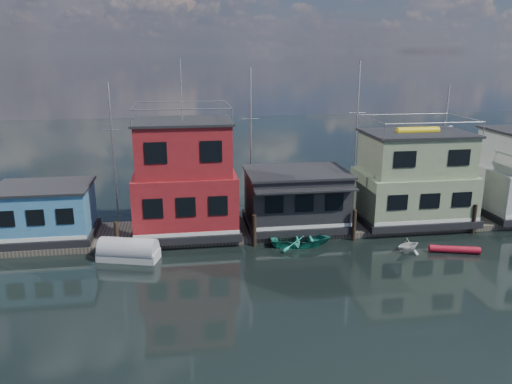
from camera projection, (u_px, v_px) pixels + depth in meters
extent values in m
plane|color=black|center=(357.00, 308.00, 25.69)|extent=(160.00, 160.00, 0.00)
cube|color=#595147|center=(302.00, 226.00, 37.06)|extent=(48.00, 5.00, 0.40)
cube|color=black|center=(48.00, 233.00, 34.36)|extent=(6.40, 4.90, 0.50)
cube|color=teal|center=(45.00, 209.00, 33.88)|extent=(6.00, 4.50, 3.00)
cube|color=black|center=(42.00, 187.00, 33.45)|extent=(6.30, 4.80, 0.16)
cube|color=black|center=(187.00, 226.00, 35.72)|extent=(7.40, 5.90, 0.50)
cube|color=maroon|center=(185.00, 198.00, 35.14)|extent=(7.00, 5.50, 3.74)
cube|color=maroon|center=(183.00, 148.00, 34.16)|extent=(6.30, 4.95, 3.46)
cube|color=black|center=(182.00, 121.00, 33.67)|extent=(6.65, 5.23, 0.16)
cylinder|color=silver|center=(181.00, 90.00, 33.11)|extent=(0.08, 0.08, 4.00)
cube|color=black|center=(296.00, 221.00, 36.86)|extent=(7.40, 5.40, 0.50)
cube|color=black|center=(296.00, 196.00, 36.34)|extent=(7.00, 5.00, 3.40)
cube|color=black|center=(297.00, 172.00, 35.85)|extent=(7.30, 5.30, 0.16)
cube|color=black|center=(306.00, 190.00, 33.35)|extent=(7.00, 1.20, 0.12)
cube|color=black|center=(410.00, 215.00, 38.15)|extent=(8.40, 5.90, 0.50)
cube|color=gray|center=(412.00, 192.00, 37.66)|extent=(8.00, 5.50, 3.12)
cube|color=gray|center=(416.00, 153.00, 36.85)|extent=(7.20, 4.95, 2.88)
cube|color=black|center=(418.00, 133.00, 36.44)|extent=(7.60, 5.23, 0.16)
cylinder|color=yellow|center=(418.00, 131.00, 36.39)|extent=(3.20, 0.56, 0.56)
cylinder|color=#2D2116|center=(117.00, 238.00, 32.29)|extent=(0.28, 0.28, 2.20)
cylinder|color=#2D2116|center=(254.00, 231.00, 33.58)|extent=(0.28, 0.28, 2.20)
cylinder|color=#2D2116|center=(354.00, 225.00, 34.58)|extent=(0.28, 0.28, 2.20)
cylinder|color=#2D2116|center=(474.00, 219.00, 35.87)|extent=(0.28, 0.28, 2.20)
cylinder|color=silver|center=(113.00, 150.00, 39.39)|extent=(0.16, 0.16, 10.50)
cylinder|color=silver|center=(111.00, 130.00, 38.96)|extent=(1.40, 0.06, 0.06)
cylinder|color=silver|center=(251.00, 140.00, 40.83)|extent=(0.16, 0.16, 11.50)
cylinder|color=silver|center=(251.00, 119.00, 40.36)|extent=(1.40, 0.06, 0.06)
cylinder|color=silver|center=(356.00, 134.00, 42.06)|extent=(0.16, 0.16, 12.00)
cylinder|color=silver|center=(357.00, 113.00, 41.57)|extent=(1.40, 0.06, 0.06)
cylinder|color=silver|center=(444.00, 143.00, 43.47)|extent=(0.16, 0.16, 10.00)
cylinder|color=silver|center=(445.00, 126.00, 43.07)|extent=(1.40, 0.06, 0.06)
cylinder|color=#AD1225|center=(454.00, 249.00, 32.64)|extent=(3.22, 1.34, 0.47)
cube|color=beige|center=(129.00, 255.00, 31.55)|extent=(4.04, 2.45, 0.63)
cylinder|color=#ABABB0|center=(128.00, 250.00, 31.45)|extent=(3.89, 2.48, 1.53)
imported|color=teal|center=(301.00, 239.00, 33.87)|extent=(4.41, 3.30, 0.87)
imported|color=silver|center=(408.00, 245.00, 32.74)|extent=(2.27, 2.12, 0.97)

